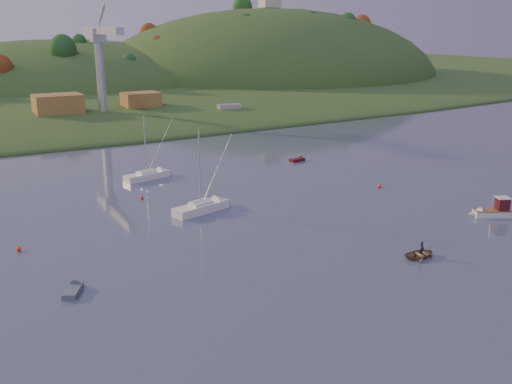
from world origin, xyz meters
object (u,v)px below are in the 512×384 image
sailboat_far (147,175)px  red_tender (300,159)px  sailboat_near (201,207)px  canoe (421,254)px  fishing_boat (489,211)px  grey_dinghy (75,288)px

sailboat_far → red_tender: size_ratio=2.86×
sailboat_far → red_tender: (27.85, -1.48, -0.43)m
sailboat_near → red_tender: 32.54m
sailboat_near → canoe: size_ratio=3.00×
sailboat_near → canoe: bearing=-75.9°
fishing_boat → canoe: bearing=44.4°
sailboat_near → grey_dinghy: 24.47m
sailboat_near → red_tender: size_ratio=3.03×
sailboat_near → canoe: 28.51m
canoe → sailboat_near: bearing=31.7°
canoe → fishing_boat: bearing=-69.6°
sailboat_far → red_tender: bearing=-15.8°
canoe → red_tender: (13.67, 42.68, -0.13)m
sailboat_near → red_tender: bearing=18.3°
sailboat_far → grey_dinghy: size_ratio=2.87×
fishing_boat → red_tender: fishing_boat is taller
canoe → grey_dinghy: size_ratio=1.02×
sailboat_near → canoe: sailboat_near is taller
sailboat_far → canoe: size_ratio=2.83×
sailboat_near → red_tender: (27.33, 17.65, -0.46)m
canoe → red_tender: bearing=-14.6°
sailboat_near → grey_dinghy: sailboat_near is taller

